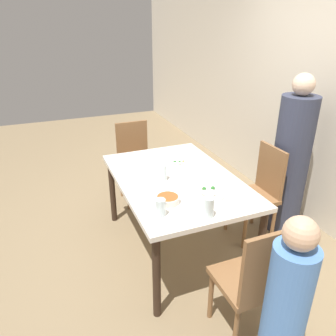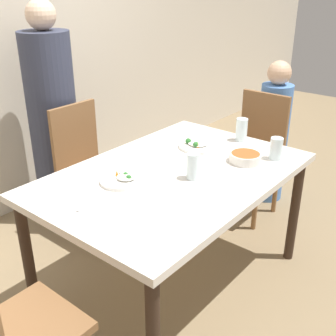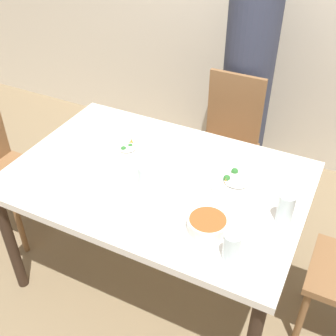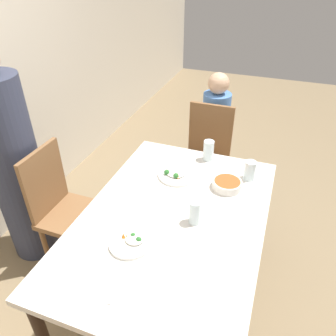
{
  "view_description": "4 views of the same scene",
  "coord_description": "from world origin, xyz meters",
  "px_view_note": "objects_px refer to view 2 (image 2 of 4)",
  "views": [
    {
      "loc": [
        2.38,
        -1.03,
        2.03
      ],
      "look_at": [
        -0.13,
        -0.03,
        0.8
      ],
      "focal_mm": 35.0,
      "sensor_mm": 36.0,
      "label": 1
    },
    {
      "loc": [
        -1.63,
        -1.29,
        1.73
      ],
      "look_at": [
        -0.03,
        0.02,
        0.79
      ],
      "focal_mm": 45.0,
      "sensor_mm": 36.0,
      "label": 2
    },
    {
      "loc": [
        0.81,
        -1.49,
        2.08
      ],
      "look_at": [
        0.06,
        0.01,
        0.82
      ],
      "focal_mm": 45.0,
      "sensor_mm": 36.0,
      "label": 3
    },
    {
      "loc": [
        -1.3,
        -0.45,
        2.01
      ],
      "look_at": [
        0.11,
        0.07,
        1.0
      ],
      "focal_mm": 35.0,
      "sensor_mm": 36.0,
      "label": 4
    }
  ],
  "objects_px": {
    "person_child": "(272,137)",
    "person_adult": "(54,126)",
    "bowl_curry": "(245,157)",
    "glass_water_tall": "(192,167)",
    "chair_child_spot": "(255,152)",
    "chair_adult_spot": "(88,167)",
    "plate_rice_adult": "(199,145)"
  },
  "relations": [
    {
      "from": "person_child",
      "to": "bowl_curry",
      "type": "xyz_separation_m",
      "value": [
        -1.01,
        -0.31,
        0.24
      ]
    },
    {
      "from": "person_adult",
      "to": "glass_water_tall",
      "type": "relative_size",
      "value": 11.22
    },
    {
      "from": "chair_child_spot",
      "to": "chair_adult_spot",
      "type": "bearing_deg",
      "value": -127.4
    },
    {
      "from": "chair_child_spot",
      "to": "person_adult",
      "type": "relative_size",
      "value": 0.59
    },
    {
      "from": "person_child",
      "to": "plate_rice_adult",
      "type": "distance_m",
      "value": 1.02
    },
    {
      "from": "chair_child_spot",
      "to": "glass_water_tall",
      "type": "distance_m",
      "value": 1.16
    },
    {
      "from": "chair_child_spot",
      "to": "person_child",
      "type": "bearing_deg",
      "value": 90.0
    },
    {
      "from": "chair_child_spot",
      "to": "bowl_curry",
      "type": "relative_size",
      "value": 5.07
    },
    {
      "from": "chair_adult_spot",
      "to": "person_child",
      "type": "height_order",
      "value": "person_child"
    },
    {
      "from": "person_adult",
      "to": "bowl_curry",
      "type": "relative_size",
      "value": 8.65
    },
    {
      "from": "plate_rice_adult",
      "to": "glass_water_tall",
      "type": "relative_size",
      "value": 1.85
    },
    {
      "from": "person_child",
      "to": "bowl_curry",
      "type": "distance_m",
      "value": 1.08
    },
    {
      "from": "bowl_curry",
      "to": "glass_water_tall",
      "type": "relative_size",
      "value": 1.3
    },
    {
      "from": "chair_child_spot",
      "to": "person_child",
      "type": "xyz_separation_m",
      "value": [
        0.29,
        -0.0,
        0.03
      ]
    },
    {
      "from": "plate_rice_adult",
      "to": "glass_water_tall",
      "type": "bearing_deg",
      "value": -149.16
    },
    {
      "from": "chair_adult_spot",
      "to": "chair_child_spot",
      "type": "distance_m",
      "value": 1.26
    },
    {
      "from": "person_child",
      "to": "glass_water_tall",
      "type": "height_order",
      "value": "person_child"
    },
    {
      "from": "chair_child_spot",
      "to": "bowl_curry",
      "type": "height_order",
      "value": "chair_child_spot"
    },
    {
      "from": "chair_child_spot",
      "to": "person_child",
      "type": "relative_size",
      "value": 0.82
    },
    {
      "from": "bowl_curry",
      "to": "person_child",
      "type": "bearing_deg",
      "value": 16.96
    },
    {
      "from": "bowl_curry",
      "to": "plate_rice_adult",
      "type": "distance_m",
      "value": 0.34
    },
    {
      "from": "glass_water_tall",
      "to": "chair_child_spot",
      "type": "bearing_deg",
      "value": 10.58
    },
    {
      "from": "chair_child_spot",
      "to": "person_adult",
      "type": "height_order",
      "value": "person_adult"
    },
    {
      "from": "person_child",
      "to": "person_adult",
      "type": "bearing_deg",
      "value": 139.42
    },
    {
      "from": "chair_adult_spot",
      "to": "chair_child_spot",
      "type": "height_order",
      "value": "same"
    },
    {
      "from": "person_child",
      "to": "bowl_curry",
      "type": "relative_size",
      "value": 6.22
    },
    {
      "from": "chair_adult_spot",
      "to": "person_adult",
      "type": "distance_m",
      "value": 0.41
    },
    {
      "from": "person_child",
      "to": "glass_water_tall",
      "type": "relative_size",
      "value": 8.07
    },
    {
      "from": "person_adult",
      "to": "person_child",
      "type": "xyz_separation_m",
      "value": [
        1.29,
        -1.11,
        -0.2
      ]
    },
    {
      "from": "chair_adult_spot",
      "to": "bowl_curry",
      "type": "xyz_separation_m",
      "value": [
        0.28,
        -1.07,
        0.28
      ]
    },
    {
      "from": "chair_child_spot",
      "to": "glass_water_tall",
      "type": "xyz_separation_m",
      "value": [
        -1.09,
        -0.2,
        0.32
      ]
    },
    {
      "from": "person_child",
      "to": "plate_rice_adult",
      "type": "height_order",
      "value": "person_child"
    }
  ]
}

